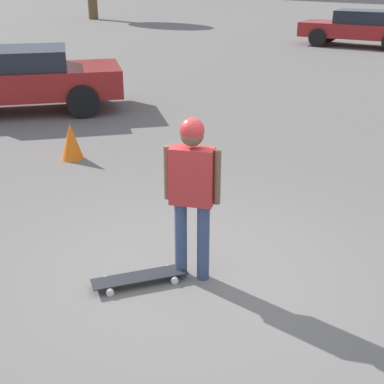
{
  "coord_description": "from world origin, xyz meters",
  "views": [
    {
      "loc": [
        -3.84,
        -3.02,
        3.05
      ],
      "look_at": [
        0.0,
        0.0,
        0.97
      ],
      "focal_mm": 50.0,
      "sensor_mm": 36.0,
      "label": 1
    }
  ],
  "objects_px": {
    "person": "(192,183)",
    "skateboard": "(140,277)",
    "car_parked_far": "(360,27)",
    "traffic_cone": "(71,141)",
    "car_parked_near": "(15,78)"
  },
  "relations": [
    {
      "from": "person",
      "to": "skateboard",
      "type": "xyz_separation_m",
      "value": [
        -0.45,
        0.34,
        -0.99
      ]
    },
    {
      "from": "skateboard",
      "to": "traffic_cone",
      "type": "height_order",
      "value": "traffic_cone"
    },
    {
      "from": "person",
      "to": "skateboard",
      "type": "relative_size",
      "value": 1.81
    },
    {
      "from": "car_parked_far",
      "to": "traffic_cone",
      "type": "height_order",
      "value": "car_parked_far"
    },
    {
      "from": "car_parked_near",
      "to": "traffic_cone",
      "type": "height_order",
      "value": "car_parked_near"
    },
    {
      "from": "person",
      "to": "car_parked_near",
      "type": "relative_size",
      "value": 0.37
    },
    {
      "from": "car_parked_far",
      "to": "car_parked_near",
      "type": "bearing_deg",
      "value": 73.36
    },
    {
      "from": "person",
      "to": "car_parked_far",
      "type": "height_order",
      "value": "person"
    },
    {
      "from": "car_parked_near",
      "to": "car_parked_far",
      "type": "bearing_deg",
      "value": -148.06
    },
    {
      "from": "person",
      "to": "traffic_cone",
      "type": "xyz_separation_m",
      "value": [
        1.68,
        3.92,
        -0.75
      ]
    },
    {
      "from": "person",
      "to": "car_parked_far",
      "type": "xyz_separation_m",
      "value": [
        18.01,
        5.52,
        -0.32
      ]
    },
    {
      "from": "traffic_cone",
      "to": "person",
      "type": "bearing_deg",
      "value": -113.22
    },
    {
      "from": "person",
      "to": "car_parked_near",
      "type": "height_order",
      "value": "person"
    },
    {
      "from": "person",
      "to": "car_parked_near",
      "type": "xyz_separation_m",
      "value": [
        3.06,
        7.4,
        -0.32
      ]
    },
    {
      "from": "skateboard",
      "to": "car_parked_near",
      "type": "relative_size",
      "value": 0.2
    }
  ]
}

